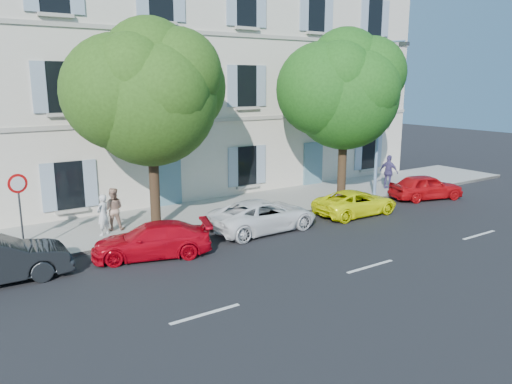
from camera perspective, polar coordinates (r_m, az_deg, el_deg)
ground at (r=19.41m, az=4.28°, el=-4.96°), size 90.00×90.00×0.00m
sidewalk at (r=22.90m, az=-2.62°, el=-2.01°), size 36.00×4.50×0.15m
kerb at (r=21.14m, az=0.45°, el=-3.23°), size 36.00×0.16×0.16m
building at (r=27.25m, az=-9.23°, el=12.76°), size 28.00×7.00×12.00m
car_red_coupe at (r=17.28m, az=-11.81°, el=-5.41°), size 4.30×2.79×1.16m
car_white_coupe at (r=19.80m, az=0.84°, el=-2.68°), size 4.54×2.14×1.25m
car_yellow_supercar at (r=22.61m, az=11.33°, el=-1.19°), size 4.02×1.91×1.11m
car_red_hatchback at (r=26.51m, az=18.86°, el=0.57°), size 4.00×2.48×1.27m
tree_left at (r=19.37m, az=-11.96°, el=10.27°), size 5.01×5.01×7.77m
tree_right at (r=24.14m, az=10.10°, el=10.79°), size 5.08×5.08×7.82m
road_sign at (r=17.99m, az=-25.46°, el=-0.52°), size 0.63×0.20×2.76m
street_lamp at (r=25.28m, az=14.10°, el=8.96°), size 0.26×1.60×7.52m
pedestrian_a at (r=19.57m, az=-17.10°, el=-2.51°), size 0.68×0.62×1.56m
pedestrian_b at (r=20.12m, az=-16.02°, el=-1.88°), size 1.00×0.91×1.67m
pedestrian_c at (r=27.71m, az=14.93°, el=2.22°), size 0.68×1.14×1.82m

